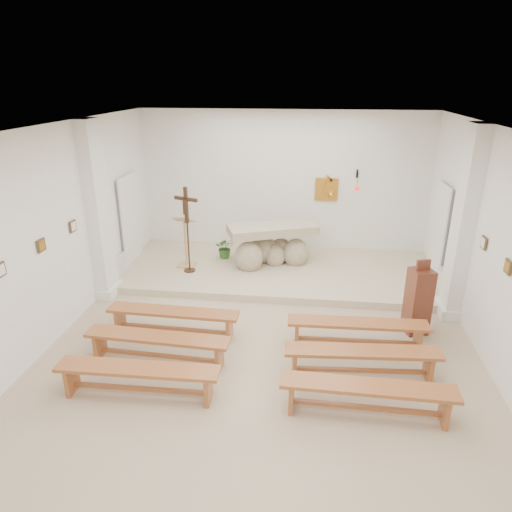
# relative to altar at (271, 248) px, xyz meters

# --- Properties ---
(ground) EXTENTS (7.00, 10.00, 0.00)m
(ground) POSITION_rel_altar_xyz_m (0.17, -3.71, -0.54)
(ground) COLOR tan
(ground) RESTS_ON ground
(wall_left) EXTENTS (0.02, 10.00, 3.50)m
(wall_left) POSITION_rel_altar_xyz_m (-3.32, -3.71, 1.21)
(wall_left) COLOR white
(wall_left) RESTS_ON ground
(wall_back) EXTENTS (7.00, 0.02, 3.50)m
(wall_back) POSITION_rel_altar_xyz_m (0.17, 1.28, 1.21)
(wall_back) COLOR white
(wall_back) RESTS_ON ground
(ceiling) EXTENTS (7.00, 10.00, 0.02)m
(ceiling) POSITION_rel_altar_xyz_m (0.17, -3.71, 2.95)
(ceiling) COLOR silver
(ceiling) RESTS_ON wall_back
(sanctuary_platform) EXTENTS (6.98, 3.00, 0.15)m
(sanctuary_platform) POSITION_rel_altar_xyz_m (0.17, -0.21, -0.47)
(sanctuary_platform) COLOR #BDB091
(sanctuary_platform) RESTS_ON ground
(pilaster_left) EXTENTS (0.26, 0.55, 3.50)m
(pilaster_left) POSITION_rel_altar_xyz_m (-3.20, -1.71, 1.21)
(pilaster_left) COLOR white
(pilaster_left) RESTS_ON ground
(pilaster_right) EXTENTS (0.26, 0.55, 3.50)m
(pilaster_right) POSITION_rel_altar_xyz_m (3.54, -1.71, 1.21)
(pilaster_right) COLOR white
(pilaster_right) RESTS_ON ground
(gold_wall_relief) EXTENTS (0.55, 0.04, 0.55)m
(gold_wall_relief) POSITION_rel_altar_xyz_m (1.22, 1.25, 1.11)
(gold_wall_relief) COLOR gold
(gold_wall_relief) RESTS_ON wall_back
(sanctuary_lamp) EXTENTS (0.11, 0.36, 0.44)m
(sanctuary_lamp) POSITION_rel_altar_xyz_m (1.92, 0.99, 1.27)
(sanctuary_lamp) COLOR black
(sanctuary_lamp) RESTS_ON wall_back
(station_frame_left_front) EXTENTS (0.03, 0.20, 0.20)m
(station_frame_left_front) POSITION_rel_altar_xyz_m (-3.30, -4.51, 1.18)
(station_frame_left_front) COLOR #47341F
(station_frame_left_front) RESTS_ON wall_left
(station_frame_left_mid) EXTENTS (0.03, 0.20, 0.20)m
(station_frame_left_mid) POSITION_rel_altar_xyz_m (-3.30, -3.51, 1.18)
(station_frame_left_mid) COLOR #47341F
(station_frame_left_mid) RESTS_ON wall_left
(station_frame_left_rear) EXTENTS (0.03, 0.20, 0.20)m
(station_frame_left_rear) POSITION_rel_altar_xyz_m (-3.30, -2.51, 1.18)
(station_frame_left_rear) COLOR #47341F
(station_frame_left_rear) RESTS_ON wall_left
(station_frame_right_mid) EXTENTS (0.03, 0.20, 0.20)m
(station_frame_right_mid) POSITION_rel_altar_xyz_m (3.64, -3.51, 1.18)
(station_frame_right_mid) COLOR #47341F
(station_frame_right_mid) RESTS_ON wall_right
(station_frame_right_rear) EXTENTS (0.03, 0.20, 0.20)m
(station_frame_right_rear) POSITION_rel_altar_xyz_m (3.64, -2.51, 1.18)
(station_frame_right_rear) COLOR #47341F
(station_frame_right_rear) RESTS_ON wall_right
(radiator_left) EXTENTS (0.10, 0.85, 0.52)m
(radiator_left) POSITION_rel_altar_xyz_m (-3.26, -1.01, -0.27)
(radiator_left) COLOR silver
(radiator_left) RESTS_ON ground
(radiator_right) EXTENTS (0.10, 0.85, 0.52)m
(radiator_right) POSITION_rel_altar_xyz_m (3.60, -1.01, -0.27)
(radiator_right) COLOR silver
(radiator_right) RESTS_ON ground
(altar) EXTENTS (2.12, 1.44, 1.02)m
(altar) POSITION_rel_altar_xyz_m (0.00, 0.00, 0.00)
(altar) COLOR #B6AB8B
(altar) RESTS_ON sanctuary_platform
(lectern) EXTENTS (0.46, 0.40, 1.22)m
(lectern) POSITION_rel_altar_xyz_m (-1.90, -0.39, 0.21)
(lectern) COLOR tan
(lectern) RESTS_ON sanctuary_platform
(crucifix_stand) EXTENTS (0.55, 0.26, 1.90)m
(crucifix_stand) POSITION_rel_altar_xyz_m (-1.76, -0.66, 0.71)
(crucifix_stand) COLOR #392212
(crucifix_stand) RESTS_ON sanctuary_platform
(potted_plant) EXTENTS (0.54, 0.49, 0.51)m
(potted_plant) POSITION_rel_altar_xyz_m (-1.12, 0.25, -0.14)
(potted_plant) COLOR #2F5F26
(potted_plant) RESTS_ON sanctuary_platform
(donation_pedestal) EXTENTS (0.45, 0.45, 1.36)m
(donation_pedestal) POSITION_rel_altar_xyz_m (2.77, -2.45, 0.06)
(donation_pedestal) COLOR #602D1B
(donation_pedestal) RESTS_ON ground
(bench_left_front) EXTENTS (2.28, 0.43, 0.48)m
(bench_left_front) POSITION_rel_altar_xyz_m (-1.38, -3.10, -0.18)
(bench_left_front) COLOR #A75C30
(bench_left_front) RESTS_ON ground
(bench_right_front) EXTENTS (2.28, 0.43, 0.48)m
(bench_right_front) POSITION_rel_altar_xyz_m (1.71, -3.10, -0.18)
(bench_right_front) COLOR #A75C30
(bench_right_front) RESTS_ON ground
(bench_left_second) EXTENTS (2.29, 0.48, 0.48)m
(bench_left_second) POSITION_rel_altar_xyz_m (-1.38, -3.93, -0.18)
(bench_left_second) COLOR #A75C30
(bench_left_second) RESTS_ON ground
(bench_right_second) EXTENTS (2.29, 0.53, 0.48)m
(bench_right_second) POSITION_rel_altar_xyz_m (1.71, -3.93, -0.18)
(bench_right_second) COLOR #A75C30
(bench_right_second) RESTS_ON ground
(bench_left_third) EXTENTS (2.28, 0.41, 0.48)m
(bench_left_third) POSITION_rel_altar_xyz_m (-1.38, -4.75, -0.18)
(bench_left_third) COLOR #A75C30
(bench_left_third) RESTS_ON ground
(bench_right_third) EXTENTS (2.28, 0.40, 0.48)m
(bench_right_third) POSITION_rel_altar_xyz_m (1.71, -4.75, -0.18)
(bench_right_third) COLOR #A75C30
(bench_right_third) RESTS_ON ground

